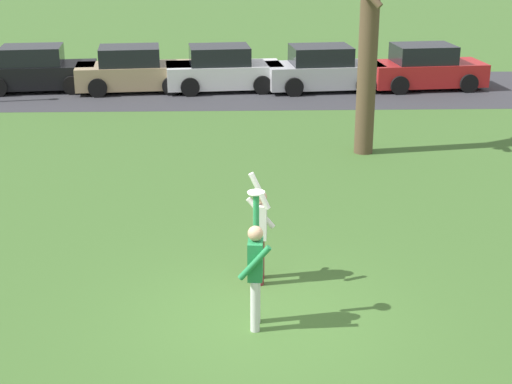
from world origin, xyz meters
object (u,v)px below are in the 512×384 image
at_px(parked_car_tan, 133,71).
at_px(bare_tree_tall, 369,19).
at_px(person_defender, 260,228).
at_px(parked_car_white, 223,70).
at_px(parked_car_silver, 323,70).
at_px(frisbee_disc, 256,192).
at_px(parked_car_red, 425,68).
at_px(parked_car_black, 36,70).
at_px(person_catcher, 255,268).

distance_m(parked_car_tan, bare_tree_tall, 10.92).
bearing_deg(person_defender, parked_car_white, -172.52).
bearing_deg(parked_car_silver, person_defender, -106.28).
bearing_deg(frisbee_disc, bare_tree_tall, 70.92).
bearing_deg(frisbee_disc, parked_car_tan, 102.84).
xyz_separation_m(parked_car_white, parked_car_red, (7.35, 0.07, 0.00)).
relative_size(frisbee_disc, parked_car_silver, 0.06).
height_order(parked_car_black, parked_car_silver, same).
bearing_deg(person_catcher, parked_car_red, -16.55).
xyz_separation_m(parked_car_silver, bare_tree_tall, (0.17, -7.88, 2.75)).
distance_m(frisbee_disc, parked_car_red, 18.36).
bearing_deg(parked_car_red, bare_tree_tall, -119.82).
xyz_separation_m(parked_car_tan, parked_car_red, (10.54, 0.11, 0.00)).
distance_m(parked_car_white, bare_tree_tall, 9.25).
bearing_deg(bare_tree_tall, person_catcher, -108.75).
xyz_separation_m(frisbee_disc, parked_car_white, (-0.67, 16.98, -1.37)).
height_order(parked_car_white, bare_tree_tall, bare_tree_tall).
bearing_deg(parked_car_black, parked_car_white, -7.36).
bearing_deg(person_defender, person_catcher, 0.00).
distance_m(person_catcher, frisbee_disc, 1.13).
bearing_deg(parked_car_black, parked_car_silver, -7.49).
distance_m(person_defender, frisbee_disc, 1.74).
height_order(parked_car_black, parked_car_red, same).
xyz_separation_m(parked_car_tan, parked_car_white, (3.19, 0.04, 0.00)).
height_order(frisbee_disc, parked_car_silver, frisbee_disc).
xyz_separation_m(parked_car_white, bare_tree_tall, (3.78, -7.99, 2.75)).
relative_size(person_catcher, frisbee_disc, 7.99).
distance_m(person_catcher, parked_car_white, 17.22).
bearing_deg(parked_car_black, frisbee_disc, -72.73).
distance_m(person_catcher, bare_tree_tall, 10.05).
height_order(person_catcher, frisbee_disc, frisbee_disc).
bearing_deg(person_defender, bare_tree_tall, 163.23).
bearing_deg(person_defender, parked_car_silver, 174.29).
relative_size(parked_car_white, parked_car_silver, 1.00).
xyz_separation_m(person_catcher, parked_car_red, (6.70, 17.28, -0.25)).
xyz_separation_m(parked_car_tan, parked_car_silver, (6.80, -0.07, 0.00)).
relative_size(person_defender, frisbee_disc, 7.83).
xyz_separation_m(parked_car_black, parked_car_red, (14.03, -0.09, 0.00)).
xyz_separation_m(person_catcher, parked_car_white, (-0.65, 17.20, -0.25)).
distance_m(parked_car_black, parked_car_silver, 10.30).
bearing_deg(parked_car_red, parked_car_silver, 176.90).
bearing_deg(bare_tree_tall, parked_car_silver, 91.21).
bearing_deg(parked_car_white, bare_tree_tall, -70.62).
bearing_deg(parked_car_tan, bare_tree_tall, -54.69).
bearing_deg(parked_car_silver, person_catcher, -105.77).
bearing_deg(parked_car_silver, bare_tree_tall, -94.73).
xyz_separation_m(frisbee_disc, parked_car_red, (6.68, 17.05, -1.37)).
relative_size(parked_car_black, parked_car_tan, 1.00).
relative_size(person_catcher, parked_car_red, 0.49).
bearing_deg(parked_car_black, bare_tree_tall, -43.88).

